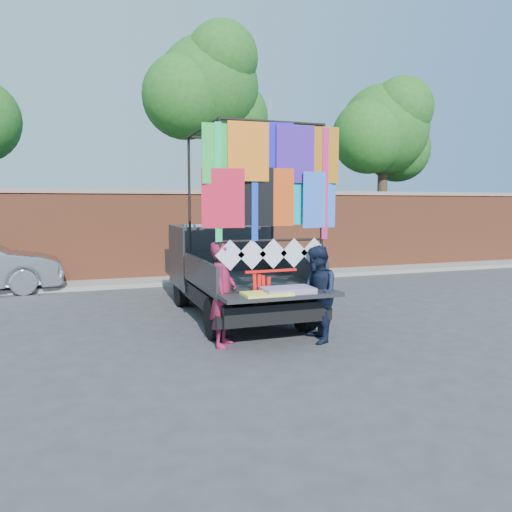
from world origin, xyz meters
name	(u,v)px	position (x,y,z in m)	size (l,w,h in m)	color
ground	(273,337)	(0.00, 0.00, 0.00)	(90.00, 90.00, 0.00)	#38383A
brick_wall	(186,234)	(0.00, 7.00, 1.33)	(30.00, 0.45, 2.61)	#9C492D
curb	(192,280)	(0.00, 6.30, 0.06)	(30.00, 1.20, 0.12)	gray
tree_mid	(209,92)	(1.02, 8.12, 5.70)	(4.20, 3.30, 7.73)	#38281C
tree_right	(386,133)	(7.52, 8.12, 4.75)	(4.20, 3.30, 6.62)	#38281C
pickup_truck	(225,268)	(-0.13, 2.41, 0.88)	(2.20, 5.52, 3.48)	black
woman	(223,294)	(-0.91, -0.20, 0.82)	(0.60, 0.39, 1.65)	maroon
man	(317,294)	(0.56, -0.48, 0.78)	(0.75, 0.59, 1.55)	#131B31
streamer_bundle	(266,283)	(-0.27, -0.35, 0.99)	(0.87, 0.08, 0.61)	red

